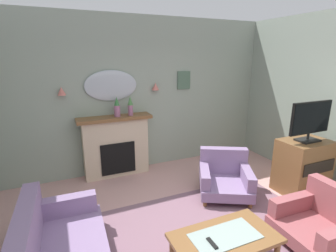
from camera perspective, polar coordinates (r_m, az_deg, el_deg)
wall_back at (r=5.08m, az=-5.68°, el=6.89°), size 6.28×0.10×2.97m
patterned_rug at (r=3.49m, az=9.91°, el=-24.49°), size 3.20×2.40×0.01m
fireplace at (r=4.94m, az=-11.55°, el=-4.55°), size 1.36×0.36×1.16m
mantel_vase_right at (r=4.72m, az=-11.38°, el=4.15°), size 0.11×0.11×0.37m
mantel_vase_centre at (r=4.78m, az=-8.45°, el=4.57°), size 0.10×0.10×0.36m
wall_mirror at (r=4.82m, az=-12.65°, el=8.84°), size 0.96×0.06×0.56m
wall_sconce_left at (r=4.69m, az=-22.79°, el=7.23°), size 0.14×0.14×0.14m
wall_sconce_right at (r=5.01m, az=-2.84°, el=8.85°), size 0.14×0.14×0.14m
framed_picture at (r=5.32m, az=3.56°, el=10.20°), size 0.28×0.03×0.36m
coffee_table at (r=2.95m, az=12.62°, el=-23.83°), size 1.10×0.60×0.45m
tv_remote at (r=2.79m, az=9.86°, el=-24.52°), size 0.04×0.16×0.02m
armchair_near_fireplace at (r=4.40m, az=12.57°, el=-10.93°), size 1.09×1.10×0.71m
armchair_by_coffee_table at (r=3.76m, az=31.20°, el=-17.83°), size 0.86×0.85×0.71m
tv_cabinet at (r=4.87m, az=27.93°, el=-7.94°), size 0.80×0.57×0.90m
tv_flatscreen at (r=4.62m, az=29.36°, el=1.11°), size 0.84×0.24×0.65m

